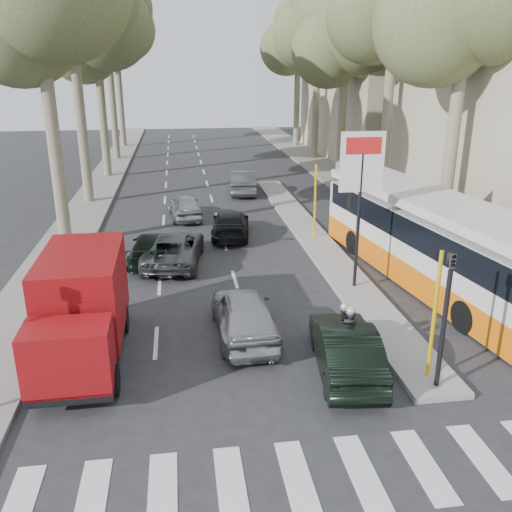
% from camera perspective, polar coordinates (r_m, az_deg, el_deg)
% --- Properties ---
extents(ground, '(120.00, 120.00, 0.00)m').
position_cam_1_polar(ground, '(14.75, 4.09, -11.76)').
color(ground, '#28282B').
rests_on(ground, ground).
extents(sidewalk_right, '(3.20, 70.00, 0.12)m').
position_cam_1_polar(sidewalk_right, '(39.75, 8.72, 8.17)').
color(sidewalk_right, gray).
rests_on(sidewalk_right, ground).
extents(median_left, '(2.40, 64.00, 0.12)m').
position_cam_1_polar(median_left, '(41.34, -15.43, 8.12)').
color(median_left, gray).
rests_on(median_left, ground).
extents(traffic_island, '(1.50, 26.00, 0.16)m').
position_cam_1_polar(traffic_island, '(25.24, 6.09, 1.88)').
color(traffic_island, gray).
rests_on(traffic_island, ground).
extents(building_far, '(11.00, 20.00, 16.00)m').
position_cam_1_polar(building_far, '(49.81, 14.17, 19.24)').
color(building_far, '#B7A88E').
rests_on(building_far, ground).
extents(billboard, '(1.50, 12.10, 5.60)m').
position_cam_1_polar(billboard, '(18.76, 10.94, 6.99)').
color(billboard, yellow).
rests_on(billboard, ground).
extents(traffic_light_island, '(0.16, 0.41, 3.60)m').
position_cam_1_polar(traffic_light_island, '(13.42, 19.48, -4.26)').
color(traffic_light_island, black).
rests_on(traffic_light_island, ground).
extents(tree_l_c, '(7.40, 7.20, 13.71)m').
position_cam_1_polar(tree_l_c, '(40.80, -16.40, 22.03)').
color(tree_l_c, '#6B604C').
rests_on(tree_l_c, ground).
extents(tree_l_d, '(7.40, 7.20, 15.66)m').
position_cam_1_polar(tree_l_d, '(48.87, -15.44, 23.58)').
color(tree_l_d, '#6B604C').
rests_on(tree_l_d, ground).
extents(tree_l_e, '(7.40, 7.20, 14.49)m').
position_cam_1_polar(tree_l_e, '(56.75, -14.48, 21.92)').
color(tree_l_e, '#6B604C').
rests_on(tree_l_e, ground).
extents(tree_r_c, '(7.40, 7.20, 13.32)m').
position_cam_1_polar(tree_r_c, '(40.27, 9.61, 22.05)').
color(tree_r_c, '#6B604C').
rests_on(tree_r_c, ground).
extents(tree_r_d, '(7.40, 7.20, 14.88)m').
position_cam_1_polar(tree_r_d, '(48.07, 6.75, 23.34)').
color(tree_r_d, '#6B604C').
rests_on(tree_r_d, ground).
extents(tree_r_e, '(7.40, 7.20, 14.10)m').
position_cam_1_polar(tree_r_e, '(55.82, 4.60, 22.12)').
color(tree_r_e, '#6B604C').
rests_on(tree_r_e, ground).
extents(silver_hatchback, '(1.82, 4.22, 1.42)m').
position_cam_1_polar(silver_hatchback, '(16.02, -1.26, -6.15)').
color(silver_hatchback, '#A7ABAF').
rests_on(silver_hatchback, ground).
extents(dark_hatchback, '(1.92, 4.26, 1.36)m').
position_cam_1_polar(dark_hatchback, '(14.47, 9.42, -9.54)').
color(dark_hatchback, black).
rests_on(dark_hatchback, ground).
extents(queue_car_a, '(2.75, 4.90, 1.29)m').
position_cam_1_polar(queue_car_a, '(22.14, -8.63, 0.79)').
color(queue_car_a, '#47494E').
rests_on(queue_car_a, ground).
extents(queue_car_b, '(2.21, 4.36, 1.21)m').
position_cam_1_polar(queue_car_b, '(25.51, -2.69, 3.39)').
color(queue_car_b, black).
rests_on(queue_car_b, ground).
extents(queue_car_c, '(1.92, 3.91, 1.28)m').
position_cam_1_polar(queue_car_c, '(28.84, -7.50, 5.19)').
color(queue_car_c, '#A0A2A8').
rests_on(queue_car_c, ground).
extents(queue_car_d, '(1.96, 4.53, 1.45)m').
position_cam_1_polar(queue_car_d, '(34.45, -1.37, 7.80)').
color(queue_car_d, '#4C4E54').
rests_on(queue_car_d, ground).
extents(queue_car_e, '(2.04, 4.31, 1.22)m').
position_cam_1_polar(queue_car_e, '(22.47, -10.82, 0.83)').
color(queue_car_e, black).
rests_on(queue_car_e, ground).
extents(red_truck, '(2.12, 5.40, 2.87)m').
position_cam_1_polar(red_truck, '(15.28, -17.87, -5.15)').
color(red_truck, black).
rests_on(red_truck, ground).
extents(city_bus, '(4.29, 12.53, 3.24)m').
position_cam_1_polar(city_bus, '(20.77, 17.93, 1.87)').
color(city_bus, '#D8620C').
rests_on(city_bus, ground).
extents(motorcycle, '(0.76, 1.95, 1.66)m').
position_cam_1_polar(motorcycle, '(15.01, 9.47, -8.10)').
color(motorcycle, black).
rests_on(motorcycle, ground).
extents(pedestrian_near, '(0.68, 1.21, 1.97)m').
position_cam_1_polar(pedestrian_near, '(27.41, 19.86, 4.46)').
color(pedestrian_near, '#433854').
rests_on(pedestrian_near, sidewalk_right).
extents(pedestrian_far, '(1.07, 0.86, 1.53)m').
position_cam_1_polar(pedestrian_far, '(26.98, 13.91, 4.34)').
color(pedestrian_far, '#6D6152').
rests_on(pedestrian_far, sidewalk_right).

